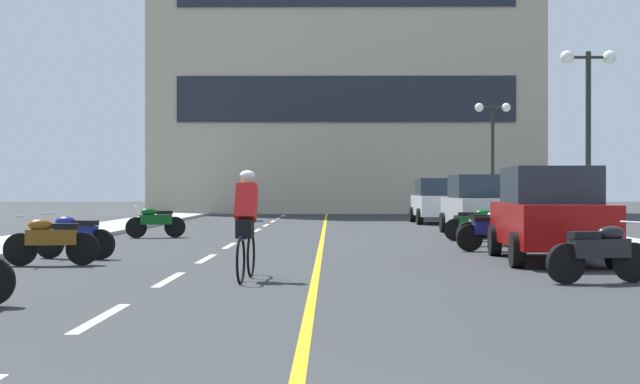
{
  "coord_description": "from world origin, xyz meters",
  "views": [
    {
      "loc": [
        0.5,
        -3.45,
        1.4
      ],
      "look_at": [
        0.24,
        16.43,
        1.33
      ],
      "focal_mm": 49.14,
      "sensor_mm": 36.0,
      "label": 1
    }
  ],
  "objects_px": {
    "street_lamp_far": "(493,134)",
    "motorcycle_6": "(494,230)",
    "parked_car_far": "(437,201)",
    "motorcycle_4": "(51,240)",
    "motorcycle_7": "(488,227)",
    "motorcycle_8": "(476,223)",
    "motorcycle_9": "(155,221)",
    "parked_car_near": "(549,214)",
    "motorcycle_5": "(74,235)",
    "street_lamp_mid": "(588,100)",
    "cyclist_rider": "(246,222)",
    "motorcycle_3": "(600,251)",
    "parked_car_mid": "(479,205)"
  },
  "relations": [
    {
      "from": "motorcycle_3",
      "to": "cyclist_rider",
      "type": "bearing_deg",
      "value": 175.3
    },
    {
      "from": "motorcycle_4",
      "to": "cyclist_rider",
      "type": "height_order",
      "value": "cyclist_rider"
    },
    {
      "from": "parked_car_far",
      "to": "motorcycle_7",
      "type": "relative_size",
      "value": 2.57
    },
    {
      "from": "motorcycle_4",
      "to": "motorcycle_6",
      "type": "distance_m",
      "value": 9.54
    },
    {
      "from": "parked_car_near",
      "to": "motorcycle_9",
      "type": "relative_size",
      "value": 2.62
    },
    {
      "from": "cyclist_rider",
      "to": "motorcycle_3",
      "type": "bearing_deg",
      "value": -4.7
    },
    {
      "from": "street_lamp_mid",
      "to": "motorcycle_7",
      "type": "relative_size",
      "value": 2.98
    },
    {
      "from": "street_lamp_mid",
      "to": "motorcycle_5",
      "type": "xyz_separation_m",
      "value": [
        -11.82,
        -5.41,
        -3.24
      ]
    },
    {
      "from": "motorcycle_5",
      "to": "motorcycle_8",
      "type": "xyz_separation_m",
      "value": [
        9.02,
        6.02,
        0.0
      ]
    },
    {
      "from": "motorcycle_5",
      "to": "street_lamp_far",
      "type": "bearing_deg",
      "value": 57.4
    },
    {
      "from": "motorcycle_8",
      "to": "motorcycle_9",
      "type": "bearing_deg",
      "value": 170.58
    },
    {
      "from": "parked_car_near",
      "to": "motorcycle_3",
      "type": "xyz_separation_m",
      "value": [
        -0.21,
        -3.86,
        -0.44
      ]
    },
    {
      "from": "parked_car_far",
      "to": "motorcycle_4",
      "type": "relative_size",
      "value": 2.48
    },
    {
      "from": "motorcycle_6",
      "to": "motorcycle_7",
      "type": "xyz_separation_m",
      "value": [
        0.22,
        1.85,
        0.0
      ]
    },
    {
      "from": "street_lamp_far",
      "to": "motorcycle_6",
      "type": "relative_size",
      "value": 2.82
    },
    {
      "from": "parked_car_far",
      "to": "motorcycle_3",
      "type": "bearing_deg",
      "value": -90.76
    },
    {
      "from": "motorcycle_4",
      "to": "motorcycle_5",
      "type": "xyz_separation_m",
      "value": [
        -0.03,
        1.53,
        0.0
      ]
    },
    {
      "from": "street_lamp_far",
      "to": "parked_car_near",
      "type": "distance_m",
      "value": 19.18
    },
    {
      "from": "parked_car_near",
      "to": "parked_car_far",
      "type": "height_order",
      "value": "same"
    },
    {
      "from": "street_lamp_far",
      "to": "motorcycle_6",
      "type": "distance_m",
      "value": 16.65
    },
    {
      "from": "parked_car_near",
      "to": "motorcycle_7",
      "type": "distance_m",
      "value": 4.65
    },
    {
      "from": "parked_car_far",
      "to": "motorcycle_7",
      "type": "distance_m",
      "value": 13.96
    },
    {
      "from": "street_lamp_far",
      "to": "motorcycle_7",
      "type": "xyz_separation_m",
      "value": [
        -2.73,
        -14.23,
        -3.18
      ]
    },
    {
      "from": "motorcycle_8",
      "to": "motorcycle_4",
      "type": "bearing_deg",
      "value": -139.96
    },
    {
      "from": "street_lamp_far",
      "to": "motorcycle_6",
      "type": "height_order",
      "value": "street_lamp_far"
    },
    {
      "from": "street_lamp_far",
      "to": "motorcycle_9",
      "type": "distance_m",
      "value": 16.2
    },
    {
      "from": "parked_car_mid",
      "to": "cyclist_rider",
      "type": "height_order",
      "value": "parked_car_mid"
    },
    {
      "from": "street_lamp_far",
      "to": "parked_car_near",
      "type": "height_order",
      "value": "street_lamp_far"
    },
    {
      "from": "motorcycle_7",
      "to": "motorcycle_6",
      "type": "bearing_deg",
      "value": -96.64
    },
    {
      "from": "street_lamp_far",
      "to": "parked_car_mid",
      "type": "xyz_separation_m",
      "value": [
        -2.1,
        -9.05,
        -2.73
      ]
    },
    {
      "from": "motorcycle_9",
      "to": "cyclist_rider",
      "type": "relative_size",
      "value": 0.92
    },
    {
      "from": "street_lamp_far",
      "to": "parked_car_far",
      "type": "distance_m",
      "value": 3.58
    },
    {
      "from": "motorcycle_5",
      "to": "motorcycle_8",
      "type": "relative_size",
      "value": 1.0
    },
    {
      "from": "parked_car_far",
      "to": "cyclist_rider",
      "type": "height_order",
      "value": "parked_car_far"
    },
    {
      "from": "parked_car_mid",
      "to": "parked_car_far",
      "type": "relative_size",
      "value": 1.01
    },
    {
      "from": "parked_car_mid",
      "to": "motorcycle_7",
      "type": "xyz_separation_m",
      "value": [
        -0.63,
        -5.17,
        -0.44
      ]
    },
    {
      "from": "parked_car_near",
      "to": "parked_car_far",
      "type": "xyz_separation_m",
      "value": [
        0.08,
        18.56,
        0.0
      ]
    },
    {
      "from": "cyclist_rider",
      "to": "parked_car_mid",
      "type": "bearing_deg",
      "value": 66.27
    },
    {
      "from": "street_lamp_far",
      "to": "parked_car_far",
      "type": "xyz_separation_m",
      "value": [
        -2.3,
        -0.27,
        -2.73
      ]
    },
    {
      "from": "motorcycle_8",
      "to": "motorcycle_9",
      "type": "height_order",
      "value": "same"
    },
    {
      "from": "motorcycle_7",
      "to": "cyclist_rider",
      "type": "height_order",
      "value": "cyclist_rider"
    },
    {
      "from": "street_lamp_mid",
      "to": "parked_car_mid",
      "type": "xyz_separation_m",
      "value": [
        -2.19,
        3.87,
        -2.8
      ]
    },
    {
      "from": "parked_car_mid",
      "to": "motorcycle_5",
      "type": "height_order",
      "value": "parked_car_mid"
    },
    {
      "from": "motorcycle_7",
      "to": "motorcycle_9",
      "type": "bearing_deg",
      "value": 159.12
    },
    {
      "from": "street_lamp_far",
      "to": "motorcycle_4",
      "type": "distance_m",
      "value": 23.27
    },
    {
      "from": "parked_car_far",
      "to": "motorcycle_6",
      "type": "height_order",
      "value": "parked_car_far"
    },
    {
      "from": "parked_car_far",
      "to": "motorcycle_4",
      "type": "distance_m",
      "value": 21.73
    },
    {
      "from": "street_lamp_mid",
      "to": "parked_car_near",
      "type": "relative_size",
      "value": 1.14
    },
    {
      "from": "street_lamp_mid",
      "to": "motorcycle_5",
      "type": "relative_size",
      "value": 2.89
    },
    {
      "from": "motorcycle_6",
      "to": "motorcycle_7",
      "type": "height_order",
      "value": "same"
    }
  ]
}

